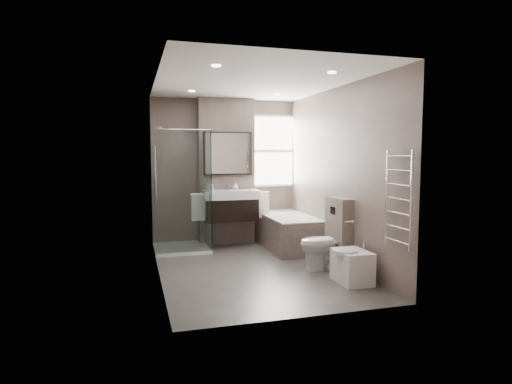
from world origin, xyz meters
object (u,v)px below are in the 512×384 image
object	(u,v)px
toilet	(325,243)
bathtub	(287,230)
vanity	(231,205)
bidet	(352,266)

from	to	relation	value
toilet	bathtub	bearing A→B (deg)	-175.79
bathtub	toilet	xyz separation A→B (m)	(0.05, -1.42, 0.05)
vanity	bathtub	world-z (taller)	vanity
toilet	bidet	size ratio (longest dim) A/B	1.38
toilet	bidet	distance (m)	0.70
vanity	toilet	distance (m)	2.03
bathtub	bidet	world-z (taller)	bathtub
vanity	bathtub	bearing A→B (deg)	-19.37
vanity	toilet	bearing A→B (deg)	-60.89
vanity	bidet	bearing A→B (deg)	-67.33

